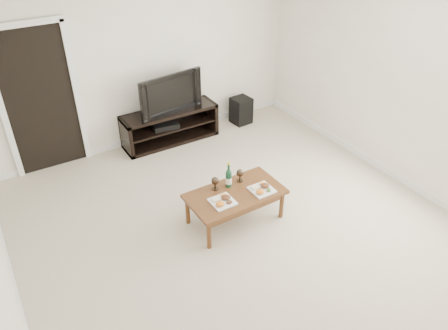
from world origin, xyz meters
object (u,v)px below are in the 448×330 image
(television, at_px, (168,92))
(coffee_table, at_px, (235,206))
(media_console, at_px, (170,126))
(subwoofer, at_px, (241,110))

(television, xyz_separation_m, coffee_table, (-0.18, -2.21, -0.65))
(media_console, distance_m, coffee_table, 2.22)
(media_console, distance_m, subwoofer, 1.33)
(media_console, height_order, television, television)
(media_console, distance_m, television, 0.58)
(subwoofer, relative_size, coffee_table, 0.39)
(media_console, height_order, coffee_table, media_console)
(media_console, xyz_separation_m, subwoofer, (1.33, -0.04, -0.05))
(media_console, xyz_separation_m, television, (0.00, 0.00, 0.58))
(coffee_table, bearing_deg, television, 85.37)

